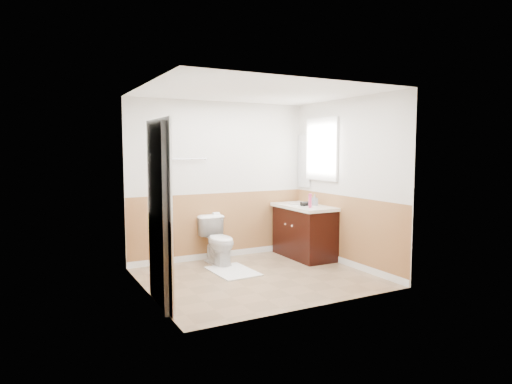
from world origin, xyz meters
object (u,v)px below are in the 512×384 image
toilet (218,241)px  vanity_cabinet (304,233)px  lotion_bottle (310,201)px  bath_mat (233,271)px  soap_dispenser (315,200)px

toilet → vanity_cabinet: bearing=-12.2°
lotion_bottle → bath_mat: bearing=178.9°
bath_mat → soap_dispenser: size_ratio=4.42×
lotion_bottle → soap_dispenser: 0.29m
toilet → lotion_bottle: size_ratio=3.30×
toilet → bath_mat: toilet is taller
vanity_cabinet → lotion_bottle: 0.64m
bath_mat → lotion_bottle: lotion_bottle is taller
vanity_cabinet → soap_dispenser: (0.12, -0.11, 0.54)m
bath_mat → lotion_bottle: bearing=-1.1°
vanity_cabinet → soap_dispenser: 0.56m
bath_mat → soap_dispenser: bearing=6.2°
vanity_cabinet → soap_dispenser: bearing=-41.3°
bath_mat → vanity_cabinet: size_ratio=0.73×
bath_mat → lotion_bottle: (1.31, -0.02, 0.95)m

